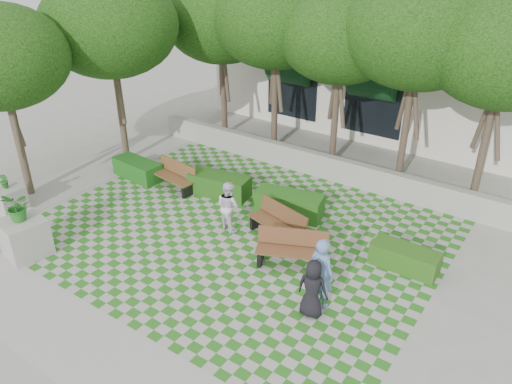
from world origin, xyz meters
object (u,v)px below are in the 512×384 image
Objects in this scene: hedge_west at (138,169)px; person_dark at (312,289)px; hedge_midleft at (219,185)px; planter_back at (9,199)px; bench_west at (174,176)px; bench_mid at (278,224)px; planter_front at (23,230)px; hedge_east at (405,258)px; bench_east at (292,249)px; person_white at (228,206)px; hedge_midright at (289,204)px; person_blue at (322,272)px.

hedge_west is 1.29× the size of person_dark.
hedge_midleft is 7.00m from planter_back.
person_dark is at bearing -15.02° from bench_west.
bench_mid is at bearing -20.19° from hedge_midleft.
planter_front is (-5.51, -4.87, 0.31)m from bench_mid.
hedge_east is 0.92× the size of planter_front.
planter_back reaches higher than hedge_east.
bench_east is 2.68m from person_white.
bench_west is (-5.93, 1.57, -0.02)m from bench_east.
bench_west is 0.91× the size of hedge_midleft.
planter_back is at bearing 157.21° from planter_front.
planter_back is (-7.73, -5.11, 0.09)m from hedge_midright.
bench_mid is 1.45× the size of planter_back.
bench_east is 3.12m from hedge_east.
bench_east is at bearing -26.40° from hedge_midleft.
planter_front is 1.29× the size of person_dark.
hedge_east is 4.24m from hedge_midright.
hedge_midright is at bearing 8.27° from hedge_west.
hedge_west is 1.24× the size of person_white.
bench_west reaches higher than hedge_west.
person_dark is (5.74, -3.61, 0.40)m from hedge_midleft.
bench_mid is 3.77m from hedge_east.
bench_east is at bearing -21.46° from person_blue.
hedge_midleft is 2.36m from person_white.
person_white reaches higher than person_dark.
hedge_midright is (-4.18, 0.68, 0.07)m from hedge_east.
hedge_midleft is 1.51× the size of planter_back.
person_white is (3.94, 4.44, -0.00)m from planter_front.
bench_mid is at bearing -150.95° from person_white.
hedge_west is at bearing 101.78° from planter_front.
person_dark is (0.02, -0.46, -0.18)m from person_blue.
bench_east reaches higher than hedge_east.
bench_east is 1.83m from person_blue.
person_white is (3.32, -1.07, 0.33)m from bench_west.
planter_front reaches higher than person_blue.
bench_east is 9.67m from planter_back.
planter_front is at bearing 33.92° from person_blue.
hedge_west is at bearing -178.83° from hedge_east.
hedge_east is (2.65, 1.64, -0.18)m from bench_east.
bench_mid is 1.65m from person_white.
bench_mid is 7.35m from planter_front.
person_blue reaches higher than bench_west.
hedge_midleft is at bearing 25.81° from bench_west.
hedge_midleft is 6.79m from person_dark.
person_dark reaches higher than bench_east.
bench_west is 1.02× the size of person_blue.
hedge_midright is 4.86m from person_dark.
person_blue reaches higher than bench_mid.
hedge_midright is 4.51m from person_blue.
planter_front is 1.40× the size of planter_back.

